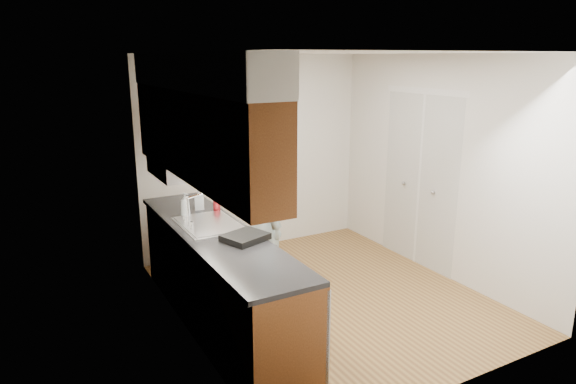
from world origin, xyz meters
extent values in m
plane|color=olive|center=(0.00, 0.00, 0.00)|extent=(3.50, 3.50, 0.00)
plane|color=white|center=(0.00, 0.00, 2.50)|extent=(3.50, 3.50, 0.00)
cube|color=silver|center=(-1.50, 0.00, 1.25)|extent=(0.02, 3.50, 2.50)
cube|color=silver|center=(1.50, 0.00, 1.25)|extent=(0.02, 3.50, 2.50)
cube|color=silver|center=(0.00, 1.75, 1.25)|extent=(3.00, 0.02, 2.50)
cube|color=brown|center=(-1.20, 0.00, 0.45)|extent=(0.60, 2.80, 0.90)
cube|color=black|center=(-1.21, 0.00, 0.92)|extent=(0.63, 2.80, 0.04)
cube|color=#B2B2B7|center=(-1.20, 0.20, 0.89)|extent=(0.48, 0.68, 0.14)
cube|color=#B2B2B7|center=(-1.20, 0.20, 0.94)|extent=(0.52, 0.72, 0.01)
cube|color=#B2B2B7|center=(-0.91, -1.10, 0.47)|extent=(0.03, 0.60, 0.80)
cube|color=brown|center=(-1.33, 0.00, 1.83)|extent=(0.33, 2.80, 0.75)
cube|color=silver|center=(-1.33, 0.00, 2.35)|extent=(0.35, 2.80, 0.30)
cube|color=#A5A5AA|center=(-1.27, 0.85, 1.37)|extent=(0.46, 0.75, 0.16)
cube|color=white|center=(1.49, 0.30, 1.02)|extent=(0.02, 1.22, 2.05)
cube|color=#5D5D5F|center=(-0.58, 0.27, 0.01)|extent=(0.64, 0.88, 0.01)
imported|color=#9BB5BC|center=(-0.58, 0.27, 1.01)|extent=(0.62, 0.79, 1.99)
imported|color=silver|center=(-1.31, 0.55, 1.06)|extent=(0.13, 0.13, 0.24)
imported|color=silver|center=(-1.11, 0.73, 1.04)|extent=(0.11, 0.12, 0.21)
cylinder|color=#AF1E25|center=(-0.97, 0.60, 1.01)|extent=(0.07, 0.07, 0.13)
cube|color=black|center=(-1.08, -0.34, 0.97)|extent=(0.43, 0.39, 0.06)
camera|label=1|loc=(-2.75, -4.15, 2.46)|focal=32.00mm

